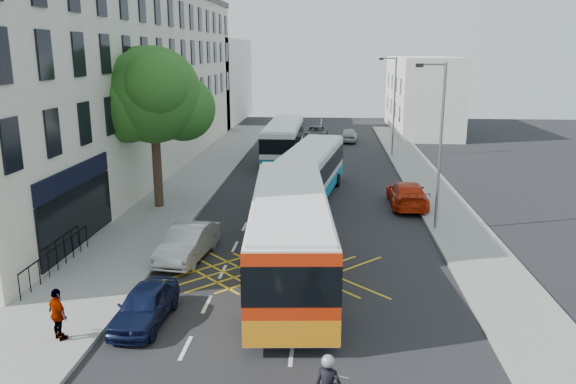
% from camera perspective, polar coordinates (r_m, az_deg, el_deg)
% --- Properties ---
extents(ground, '(120.00, 120.00, 0.00)m').
position_cam_1_polar(ground, '(17.26, 0.39, -15.96)').
color(ground, black).
rests_on(ground, ground).
extents(pavement_left, '(5.00, 70.00, 0.15)m').
position_cam_1_polar(pavement_left, '(32.52, -12.92, -1.50)').
color(pavement_left, gray).
rests_on(pavement_left, ground).
extents(pavement_right, '(3.00, 70.00, 0.15)m').
position_cam_1_polar(pavement_right, '(31.78, 15.88, -2.06)').
color(pavement_right, gray).
rests_on(pavement_right, ground).
extents(terrace_main, '(8.30, 45.00, 13.50)m').
position_cam_1_polar(terrace_main, '(42.18, -16.93, 10.99)').
color(terrace_main, beige).
rests_on(terrace_main, ground).
extents(terrace_far, '(8.00, 20.00, 10.00)m').
position_cam_1_polar(terrace_far, '(71.58, -8.05, 11.12)').
color(terrace_far, silver).
rests_on(terrace_far, ground).
extents(building_right, '(6.00, 18.00, 8.00)m').
position_cam_1_polar(building_right, '(63.86, 13.40, 9.62)').
color(building_right, silver).
rests_on(building_right, ground).
extents(street_tree, '(6.30, 5.70, 8.80)m').
position_cam_1_polar(street_tree, '(31.42, -13.59, 9.46)').
color(street_tree, '#382619').
rests_on(street_tree, pavement_left).
extents(lamp_near, '(1.45, 0.15, 8.00)m').
position_cam_1_polar(lamp_near, '(27.70, 15.07, 5.29)').
color(lamp_near, slate).
rests_on(lamp_near, pavement_right).
extents(lamp_far, '(1.45, 0.15, 8.00)m').
position_cam_1_polar(lamp_far, '(47.36, 10.63, 9.04)').
color(lamp_far, slate).
rests_on(lamp_far, pavement_right).
extents(railings, '(0.08, 5.60, 1.14)m').
position_cam_1_polar(railings, '(24.19, -22.42, -6.12)').
color(railings, black).
rests_on(railings, pavement_left).
extents(bus_near, '(3.79, 12.45, 3.45)m').
position_cam_1_polar(bus_near, '(21.67, 0.18, -4.24)').
color(bus_near, silver).
rests_on(bus_near, ground).
extents(bus_mid, '(4.08, 11.10, 3.05)m').
position_cam_1_polar(bus_mid, '(33.85, 2.34, 2.13)').
color(bus_mid, silver).
rests_on(bus_mid, ground).
extents(bus_far, '(2.83, 11.05, 3.10)m').
position_cam_1_polar(bus_far, '(45.16, -0.45, 5.23)').
color(bus_far, silver).
rests_on(bus_far, ground).
extents(parked_car_blue, '(1.61, 3.69, 1.24)m').
position_cam_1_polar(parked_car_blue, '(19.19, -14.34, -11.09)').
color(parked_car_blue, '#0D1434').
rests_on(parked_car_blue, ground).
extents(parked_car_silver, '(2.07, 4.48, 1.42)m').
position_cam_1_polar(parked_car_silver, '(24.40, -10.15, -5.08)').
color(parked_car_silver, '#B4B7BC').
rests_on(parked_car_silver, ground).
extents(red_hatchback, '(2.05, 4.99, 1.45)m').
position_cam_1_polar(red_hatchback, '(32.66, 12.02, -0.21)').
color(red_hatchback, red).
rests_on(red_hatchback, ground).
extents(distant_car_grey, '(2.49, 4.79, 1.29)m').
position_cam_1_polar(distant_car_grey, '(56.60, 2.80, 6.03)').
color(distant_car_grey, '#47494F').
rests_on(distant_car_grey, ground).
extents(distant_car_silver, '(1.98, 4.11, 1.36)m').
position_cam_1_polar(distant_car_silver, '(55.18, 6.24, 5.78)').
color(distant_car_silver, '#A3A6AB').
rests_on(distant_car_silver, ground).
extents(pedestrian_far, '(1.01, 0.90, 1.64)m').
position_cam_1_polar(pedestrian_far, '(18.58, -22.33, -11.43)').
color(pedestrian_far, gray).
rests_on(pedestrian_far, pavement_left).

